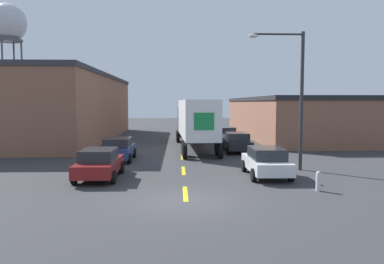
% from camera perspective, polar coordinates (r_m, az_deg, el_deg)
% --- Properties ---
extents(ground_plane, '(160.00, 160.00, 0.00)m').
position_cam_1_polar(ground_plane, '(15.00, -0.94, -10.39)').
color(ground_plane, '#333335').
extents(road_centerline, '(0.20, 13.38, 0.01)m').
position_cam_1_polar(road_centerline, '(21.36, -1.31, -5.89)').
color(road_centerline, gold).
rests_on(road_centerline, ground_plane).
extents(warehouse_left, '(9.58, 27.67, 6.81)m').
position_cam_1_polar(warehouse_left, '(41.85, -18.59, 3.64)').
color(warehouse_left, brown).
rests_on(warehouse_left, ground_plane).
extents(warehouse_right, '(10.66, 26.78, 4.46)m').
position_cam_1_polar(warehouse_right, '(44.46, 14.81, 2.25)').
color(warehouse_right, brown).
rests_on(warehouse_right, ground_plane).
extents(semi_truck, '(3.29, 14.07, 4.06)m').
position_cam_1_polar(semi_truck, '(31.55, 0.45, 1.90)').
color(semi_truck, black).
rests_on(semi_truck, ground_plane).
extents(parked_car_right_mid, '(2.06, 4.34, 1.52)m').
position_cam_1_polar(parked_car_right_mid, '(29.48, 6.86, -1.51)').
color(parked_car_right_mid, black).
rests_on(parked_car_right_mid, ground_plane).
extents(parked_car_left_near, '(2.06, 4.34, 1.52)m').
position_cam_1_polar(parked_car_left_near, '(19.63, -13.94, -4.62)').
color(parked_car_left_near, maroon).
rests_on(parked_car_left_near, ground_plane).
extents(parked_car_right_far, '(2.06, 4.34, 1.52)m').
position_cam_1_polar(parked_car_right_far, '(36.17, 5.18, -0.39)').
color(parked_car_right_far, silver).
rests_on(parked_car_right_far, ground_plane).
extents(parked_car_right_near, '(2.06, 4.34, 1.52)m').
position_cam_1_polar(parked_car_right_near, '(20.00, 11.24, -4.41)').
color(parked_car_right_near, silver).
rests_on(parked_car_right_near, ground_plane).
extents(parked_car_left_far, '(2.06, 4.34, 1.52)m').
position_cam_1_polar(parked_car_left_far, '(25.42, -11.21, -2.52)').
color(parked_car_left_far, navy).
rests_on(parked_car_left_far, ground_plane).
extents(water_tower, '(5.94, 5.94, 19.38)m').
position_cam_1_polar(water_tower, '(67.66, -26.35, 14.50)').
color(water_tower, '#47474C').
rests_on(water_tower, ground_plane).
extents(street_lamp, '(3.18, 0.32, 7.81)m').
position_cam_1_polar(street_lamp, '(22.01, 15.38, 6.30)').
color(street_lamp, '#2D2D30').
rests_on(street_lamp, ground_plane).
extents(fire_hydrant, '(0.22, 0.22, 0.87)m').
position_cam_1_polar(fire_hydrant, '(17.35, 18.69, -7.12)').
color(fire_hydrant, silver).
rests_on(fire_hydrant, ground_plane).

